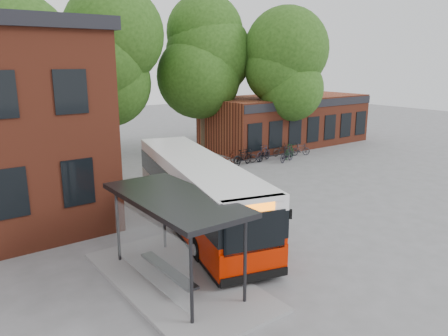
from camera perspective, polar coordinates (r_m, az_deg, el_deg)
ground at (r=17.67m, az=4.91°, el=-9.15°), size 100.00×100.00×0.00m
shop_row at (r=37.07m, az=8.10°, el=6.20°), size 14.00×6.20×4.00m
bus_shelter at (r=13.92m, az=-6.38°, el=-9.29°), size 3.60×7.00×2.90m
bike_rail at (r=30.65m, az=5.58°, el=1.21°), size 5.20×0.10×0.38m
tree_0 at (r=28.56m, az=-27.17°, el=9.60°), size 7.92×7.92×11.00m
tree_1 at (r=31.48m, az=-14.66°, el=10.39°), size 7.92×7.92×10.40m
tree_2 at (r=33.88m, az=-2.80°, el=11.55°), size 7.92×7.92×11.00m
tree_3 at (r=33.99m, az=8.21°, el=9.98°), size 7.04×7.04×9.28m
city_bus at (r=18.46m, az=-3.58°, el=-3.31°), size 5.28×11.67×2.90m
bicycle_0 at (r=29.54m, az=0.55°, el=1.38°), size 1.96×1.28×0.97m
bicycle_1 at (r=29.37m, az=2.48°, el=1.42°), size 1.89×0.86×1.10m
bicycle_2 at (r=29.91m, az=2.77°, el=1.47°), size 1.85×1.06×0.92m
bicycle_3 at (r=30.77m, az=5.17°, el=1.95°), size 1.89×1.02×1.09m
bicycle_4 at (r=30.85m, az=5.25°, el=1.74°), size 1.69×1.14×0.84m
bicycle_5 at (r=30.62m, az=8.23°, el=1.79°), size 1.87×1.00×1.08m
bicycle_6 at (r=32.64m, az=7.52°, el=2.43°), size 1.82×0.78×0.93m
bicycle_7 at (r=31.74m, az=8.53°, el=2.16°), size 1.75×1.13×1.02m
bicycle_extra_0 at (r=32.84m, az=9.95°, el=2.39°), size 1.55×0.99×0.91m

